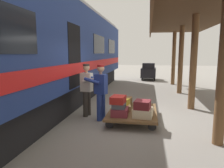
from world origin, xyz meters
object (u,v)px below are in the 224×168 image
at_px(porter_by_door, 87,88).
at_px(baggage_tug, 148,72).
at_px(suitcase_cream_canvas, 143,113).
at_px(suitcase_red_plastic, 118,100).
at_px(suitcase_teal_softside, 144,104).
at_px(suitcase_navy_fabric, 143,108).
at_px(suitcase_yellow_case, 123,102).
at_px(suitcase_brown_leather, 125,102).
at_px(train_car, 32,53).
at_px(porter_in_overalls, 100,90).
at_px(suitcase_burgundy_valise, 120,112).
at_px(suitcase_slate_roller, 119,105).
at_px(luggage_cart, 133,112).
at_px(suitcase_tan_vintage, 122,107).
at_px(suitcase_maroon_trunk, 142,105).

relative_size(porter_by_door, baggage_tug, 0.98).
height_order(suitcase_cream_canvas, suitcase_red_plastic, suitcase_red_plastic).
height_order(suitcase_teal_softside, suitcase_navy_fabric, suitcase_navy_fabric).
bearing_deg(suitcase_yellow_case, porter_by_door, -6.36).
bearing_deg(suitcase_brown_leather, train_car, 8.22).
relative_size(train_car, suitcase_cream_canvas, 35.38).
xyz_separation_m(suitcase_navy_fabric, porter_in_overalls, (1.31, 0.17, 0.53)).
bearing_deg(suitcase_burgundy_valise, porter_by_door, -31.73).
bearing_deg(suitcase_slate_roller, porter_in_overalls, -31.27).
bearing_deg(porter_in_overalls, porter_by_door, -31.73).
bearing_deg(porter_by_door, suitcase_cream_canvas, 158.33).
xyz_separation_m(suitcase_teal_softside, suitcase_red_plastic, (0.70, 1.16, 0.38)).
distance_m(luggage_cart, suitcase_slate_roller, 0.73).
distance_m(suitcase_yellow_case, porter_by_door, 1.26).
distance_m(suitcase_brown_leather, suitcase_navy_fabric, 0.87).
bearing_deg(suitcase_teal_softside, suitcase_navy_fabric, 90.00).
bearing_deg(porter_in_overalls, suitcase_tan_vintage, -165.60).
height_order(train_car, suitcase_red_plastic, train_car).
relative_size(suitcase_tan_vintage, baggage_tug, 0.29).
bearing_deg(suitcase_teal_softside, suitcase_red_plastic, 58.83).
xyz_separation_m(luggage_cart, suitcase_slate_roller, (0.35, 0.55, 0.33)).
bearing_deg(porter_by_door, suitcase_navy_fabric, 175.37).
relative_size(suitcase_cream_canvas, suitcase_red_plastic, 1.10).
relative_size(luggage_cart, suitcase_teal_softside, 4.76).
relative_size(train_car, suitcase_teal_softside, 43.57).
bearing_deg(suitcase_yellow_case, suitcase_red_plastic, 83.54).
relative_size(train_car, baggage_tug, 10.99).
distance_m(porter_in_overalls, porter_by_door, 0.60).
bearing_deg(suitcase_slate_roller, baggage_tug, -94.30).
height_order(suitcase_tan_vintage, porter_in_overalls, porter_in_overalls).
xyz_separation_m(suitcase_navy_fabric, suitcase_slate_roller, (0.68, 0.55, 0.18)).
bearing_deg(suitcase_yellow_case, porter_in_overalls, 15.22).
bearing_deg(suitcase_maroon_trunk, train_car, -11.45).
height_order(suitcase_tan_vintage, suitcase_maroon_trunk, suitcase_maroon_trunk).
relative_size(train_car, suitcase_navy_fabric, 33.27).
relative_size(suitcase_maroon_trunk, baggage_tug, 0.26).
relative_size(suitcase_yellow_case, porter_in_overalls, 0.27).
relative_size(suitcase_cream_canvas, porter_by_door, 0.32).
height_order(suitcase_cream_canvas, suitcase_maroon_trunk, suitcase_maroon_trunk).
relative_size(suitcase_navy_fabric, porter_in_overalls, 0.34).
xyz_separation_m(suitcase_brown_leather, baggage_tug, (-0.77, -9.45, 0.20)).
relative_size(porter_in_overalls, porter_by_door, 1.00).
bearing_deg(suitcase_brown_leather, suitcase_teal_softside, 180.00).
bearing_deg(suitcase_tan_vintage, suitcase_brown_leather, -90.00).
bearing_deg(suitcase_burgundy_valise, suitcase_navy_fabric, -138.45).
xyz_separation_m(suitcase_tan_vintage, suitcase_navy_fabric, (-0.65, 0.00, 0.02)).
relative_size(luggage_cart, suitcase_maroon_trunk, 4.54).
height_order(luggage_cart, suitcase_brown_leather, suitcase_brown_leather).
bearing_deg(porter_in_overalls, suitcase_slate_roller, 148.73).
distance_m(luggage_cart, suitcase_yellow_case, 0.43).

